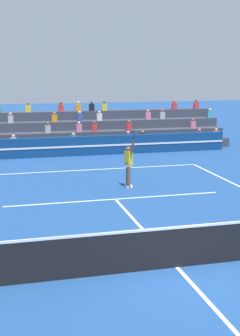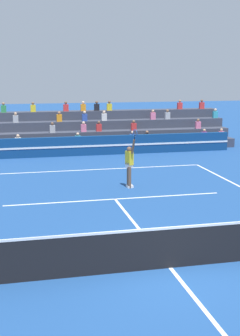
# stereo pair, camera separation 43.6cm
# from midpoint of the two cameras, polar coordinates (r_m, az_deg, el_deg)

# --- Properties ---
(ground_plane) EXTENTS (120.00, 120.00, 0.00)m
(ground_plane) POSITION_cam_midpoint_polar(r_m,az_deg,el_deg) (11.82, 5.89, -11.95)
(ground_plane) COLOR navy
(court_lines) EXTENTS (11.10, 23.90, 0.01)m
(court_lines) POSITION_cam_midpoint_polar(r_m,az_deg,el_deg) (11.82, 5.89, -11.93)
(court_lines) COLOR white
(court_lines) RESTS_ON ground
(tennis_net) EXTENTS (12.00, 0.10, 1.10)m
(tennis_net) POSITION_cam_midpoint_polar(r_m,az_deg,el_deg) (11.61, 5.95, -9.49)
(tennis_net) COLOR black
(tennis_net) RESTS_ON ground
(sponsor_banner_wall) EXTENTS (18.00, 0.26, 1.10)m
(sponsor_banner_wall) POSITION_cam_midpoint_polar(r_m,az_deg,el_deg) (26.62, -5.86, 2.65)
(sponsor_banner_wall) COLOR navy
(sponsor_banner_wall) RESTS_ON ground
(bleacher_stand) EXTENTS (19.89, 3.80, 2.83)m
(bleacher_stand) POSITION_cam_midpoint_polar(r_m,az_deg,el_deg) (29.69, -6.78, 4.13)
(bleacher_stand) COLOR #383D4C
(bleacher_stand) RESTS_ON ground
(tennis_player) EXTENTS (0.35, 0.88, 2.50)m
(tennis_player) POSITION_cam_midpoint_polar(r_m,az_deg,el_deg) (19.19, 0.41, 0.49)
(tennis_player) COLOR brown
(tennis_player) RESTS_ON ground
(tennis_ball) EXTENTS (0.07, 0.07, 0.07)m
(tennis_ball) POSITION_cam_midpoint_polar(r_m,az_deg,el_deg) (12.80, 8.27, -9.94)
(tennis_ball) COLOR #C6DB33
(tennis_ball) RESTS_ON ground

